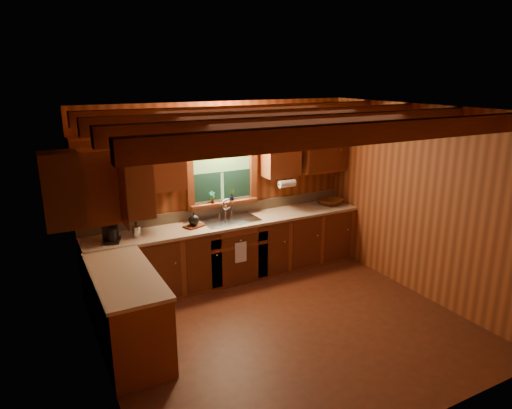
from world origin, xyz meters
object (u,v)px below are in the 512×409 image
object	(u,v)px
sink	(230,223)
coffee_maker	(111,229)
cutting_board	(194,226)
wicker_basket	(330,202)

from	to	relation	value
sink	coffee_maker	world-z (taller)	coffee_maker
cutting_board	sink	bearing A→B (deg)	-18.49
sink	cutting_board	xyz separation A→B (m)	(-0.57, -0.02, 0.06)
coffee_maker	cutting_board	world-z (taller)	coffee_maker
sink	cutting_board	world-z (taller)	sink
coffee_maker	wicker_basket	size ratio (longest dim) A/B	0.87
sink	wicker_basket	bearing A→B (deg)	-0.15
sink	coffee_maker	xyz separation A→B (m)	(-1.71, -0.06, 0.21)
sink	coffee_maker	distance (m)	1.72
cutting_board	wicker_basket	bearing A→B (deg)	-20.12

